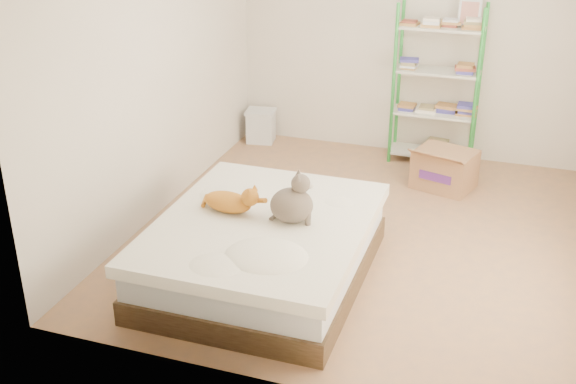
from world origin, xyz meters
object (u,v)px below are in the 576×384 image
at_px(bed, 263,249).
at_px(white_bin, 261,126).
at_px(shelf_unit, 437,82).
at_px(grey_cat, 292,198).
at_px(orange_cat, 228,200).
at_px(cardboard_box, 445,169).

xyz_separation_m(bed, white_bin, (-1.07, 2.79, -0.06)).
bearing_deg(shelf_unit, bed, -107.33).
distance_m(bed, shelf_unit, 3.02).
distance_m(grey_cat, white_bin, 3.06).
bearing_deg(bed, orange_cat, 167.39).
distance_m(bed, grey_cat, 0.50).
relative_size(shelf_unit, cardboard_box, 2.63).
height_order(bed, shelf_unit, shelf_unit).
bearing_deg(orange_cat, white_bin, 114.27).
bearing_deg(orange_cat, shelf_unit, 75.17).
height_order(shelf_unit, cardboard_box, shelf_unit).
bearing_deg(white_bin, bed, -68.93).
distance_m(shelf_unit, white_bin, 2.08).
height_order(bed, orange_cat, orange_cat).
height_order(orange_cat, shelf_unit, shelf_unit).
relative_size(bed, grey_cat, 4.91).
bearing_deg(cardboard_box, orange_cat, -107.56).
bearing_deg(bed, white_bin, 111.02).
height_order(grey_cat, white_bin, grey_cat).
distance_m(grey_cat, cardboard_box, 2.35).
bearing_deg(cardboard_box, bed, -100.43).
bearing_deg(white_bin, grey_cat, -64.81).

